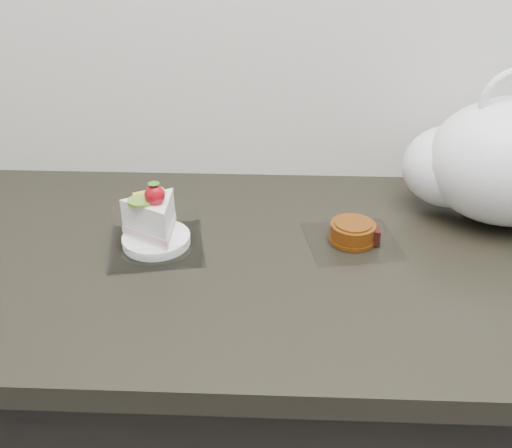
# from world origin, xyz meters

# --- Properties ---
(counter) EXTENTS (2.04, 0.64, 0.90)m
(counter) POSITION_xyz_m (0.00, 1.69, 0.45)
(counter) COLOR black
(counter) RESTS_ON ground
(cake_tray) EXTENTS (0.19, 0.19, 0.12)m
(cake_tray) POSITION_xyz_m (-0.31, 1.70, 0.93)
(cake_tray) COLOR white
(cake_tray) RESTS_ON counter
(mooncake_wrap) EXTENTS (0.18, 0.17, 0.04)m
(mooncake_wrap) POSITION_xyz_m (0.03, 1.73, 0.91)
(mooncake_wrap) COLOR white
(mooncake_wrap) RESTS_ON counter
(plastic_bag) EXTENTS (0.37, 0.27, 0.29)m
(plastic_bag) POSITION_xyz_m (0.29, 1.83, 1.01)
(plastic_bag) COLOR white
(plastic_bag) RESTS_ON counter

